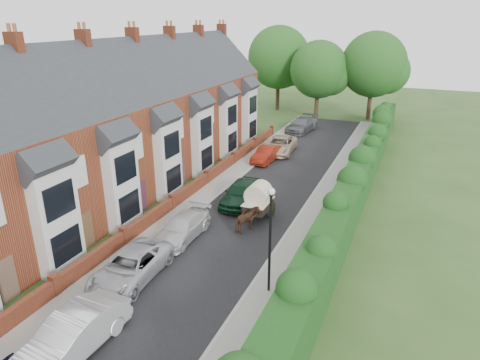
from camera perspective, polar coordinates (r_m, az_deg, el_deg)
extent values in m
plane|color=#2D4C1E|center=(18.70, -10.99, -18.71)|extent=(140.00, 140.00, 0.00)
cube|color=black|center=(27.13, 0.91, -4.82)|extent=(6.00, 58.00, 0.02)
cube|color=gray|center=(26.02, 9.37, -6.19)|extent=(2.20, 58.00, 0.12)
cube|color=gray|center=(28.62, -6.26, -3.40)|extent=(1.70, 58.00, 0.12)
cube|color=#9C9C96|center=(26.24, 7.13, -5.81)|extent=(0.18, 58.00, 0.13)
cube|color=#9C9C96|center=(28.27, -4.84, -3.66)|extent=(0.18, 58.00, 0.13)
cube|color=#153510|center=(25.21, 13.50, -4.43)|extent=(1.50, 58.00, 2.50)
cube|color=brown|center=(30.43, -18.49, 3.53)|extent=(8.00, 40.00, 6.50)
cube|color=#272A2F|center=(29.68, -19.22, 9.52)|extent=(8.00, 40.20, 8.00)
cube|color=#3F2D2D|center=(21.71, -28.60, -11.64)|extent=(0.08, 0.90, 2.10)
cube|color=silver|center=(22.38, -23.16, -5.17)|extent=(0.70, 2.40, 5.20)
cube|color=black|center=(22.66, -22.06, -8.09)|extent=(0.06, 1.80, 1.60)
cube|color=black|center=(21.66, -22.92, -2.51)|extent=(0.06, 1.80, 1.60)
cube|color=#272A2F|center=(21.43, -24.58, 2.15)|extent=(1.70, 2.60, 1.70)
cube|color=#3F2D2D|center=(24.56, -19.73, -6.37)|extent=(0.08, 0.90, 2.10)
cube|color=silver|center=(23.21, -20.88, 0.90)|extent=(0.12, 1.20, 1.60)
cube|color=silver|center=(25.72, -15.40, -0.81)|extent=(0.70, 2.40, 5.20)
cube|color=black|center=(25.96, -14.49, -3.39)|extent=(0.06, 1.80, 1.60)
cube|color=black|center=(25.10, -14.99, 1.61)|extent=(0.06, 1.80, 1.60)
cube|color=#272A2F|center=(24.90, -16.33, 5.67)|extent=(1.70, 2.60, 1.70)
cube|color=#3F2D2D|center=(28.01, -13.01, -2.19)|extent=(0.08, 0.90, 2.10)
cube|color=silver|center=(26.82, -13.69, 4.32)|extent=(0.12, 1.20, 1.60)
cube|color=silver|center=(29.53, -9.54, 2.51)|extent=(0.70, 2.40, 5.20)
cube|color=black|center=(29.74, -8.79, 0.23)|extent=(0.06, 1.80, 1.60)
cube|color=black|center=(28.99, -9.05, 4.67)|extent=(0.06, 1.80, 1.60)
cube|color=#272A2F|center=(28.82, -10.15, 8.20)|extent=(1.70, 2.60, 1.70)
cube|color=#3F2D2D|center=(31.88, -7.86, 1.05)|extent=(0.08, 0.90, 2.10)
cube|color=silver|center=(30.82, -8.25, 6.85)|extent=(0.12, 1.20, 1.60)
cube|color=silver|center=(33.66, -5.04, 5.02)|extent=(0.70, 2.40, 5.20)
cube|color=black|center=(33.84, -4.42, 3.00)|extent=(0.06, 1.80, 1.60)
cube|color=black|center=(33.18, -4.54, 6.95)|extent=(0.06, 1.80, 1.60)
cube|color=#272A2F|center=(33.03, -5.44, 10.05)|extent=(1.70, 2.60, 1.70)
cube|color=#3F2D2D|center=(36.03, -3.86, 3.56)|extent=(0.08, 0.90, 2.10)
cube|color=silver|center=(35.08, -4.05, 8.74)|extent=(0.12, 1.20, 1.60)
cube|color=silver|center=(37.99, -1.53, 6.95)|extent=(0.70, 2.40, 5.20)
cube|color=black|center=(38.16, -1.00, 5.16)|extent=(0.06, 1.80, 1.60)
cube|color=black|center=(37.57, -1.03, 8.68)|extent=(0.06, 1.80, 1.60)
cube|color=#272A2F|center=(37.44, -1.79, 11.43)|extent=(1.70, 2.60, 1.70)
cube|color=#3F2D2D|center=(40.37, -0.68, 5.53)|extent=(0.08, 0.90, 2.10)
cube|color=silver|center=(39.51, -0.75, 10.18)|extent=(0.12, 1.20, 1.60)
cube|color=silver|center=(42.47, 1.27, 8.47)|extent=(0.70, 2.40, 5.20)
cube|color=black|center=(42.62, 1.73, 6.85)|extent=(0.06, 1.80, 1.60)
cube|color=black|center=(42.10, 1.76, 10.02)|extent=(0.06, 1.80, 1.60)
cube|color=#272A2F|center=(41.98, 1.11, 12.49)|extent=(1.70, 2.60, 1.70)
cube|color=#3F2D2D|center=(44.84, 1.88, 7.10)|extent=(0.08, 0.90, 2.10)
cube|color=silver|center=(44.06, 1.90, 11.31)|extent=(0.12, 1.20, 1.60)
cube|color=brown|center=(25.75, -27.78, 15.31)|extent=(0.90, 0.50, 1.60)
cylinder|color=brown|center=(25.86, -28.45, 17.36)|extent=(0.20, 0.20, 0.50)
cylinder|color=brown|center=(25.56, -27.85, 17.44)|extent=(0.20, 0.20, 0.50)
cube|color=brown|center=(29.23, -20.14, 16.81)|extent=(0.90, 0.50, 1.60)
cylinder|color=brown|center=(29.33, -20.68, 18.63)|extent=(0.20, 0.20, 0.50)
cylinder|color=brown|center=(29.07, -20.07, 18.69)|extent=(0.20, 0.20, 0.50)
cube|color=brown|center=(33.11, -14.12, 17.78)|extent=(0.90, 0.50, 1.60)
cylinder|color=brown|center=(33.20, -14.57, 19.39)|extent=(0.20, 0.20, 0.50)
cylinder|color=brown|center=(32.96, -13.98, 19.44)|extent=(0.20, 0.20, 0.50)
cube|color=brown|center=(37.25, -9.37, 18.41)|extent=(0.90, 0.50, 1.60)
cylinder|color=brown|center=(37.33, -9.74, 19.85)|extent=(0.20, 0.20, 0.50)
cylinder|color=brown|center=(37.12, -9.18, 19.88)|extent=(0.20, 0.20, 0.50)
cube|color=brown|center=(41.59, -5.56, 18.82)|extent=(0.90, 0.50, 1.60)
cylinder|color=brown|center=(41.66, -5.87, 20.12)|extent=(0.20, 0.20, 0.50)
cylinder|color=brown|center=(41.47, -5.35, 20.14)|extent=(0.20, 0.20, 0.50)
cube|color=brown|center=(46.06, -2.47, 19.10)|extent=(0.90, 0.50, 1.60)
cylinder|color=brown|center=(46.12, -2.73, 20.28)|extent=(0.20, 0.20, 0.50)
cylinder|color=brown|center=(45.95, -2.25, 20.29)|extent=(0.20, 0.20, 0.50)
cube|color=brown|center=(20.19, -28.61, -16.29)|extent=(0.30, 4.70, 0.90)
cube|color=brown|center=(22.89, -19.00, -10.08)|extent=(0.30, 4.70, 0.90)
cube|color=brown|center=(26.28, -11.90, -5.14)|extent=(0.30, 4.70, 0.90)
cube|color=brown|center=(30.12, -6.59, -1.33)|extent=(0.30, 4.70, 0.90)
cube|color=brown|center=(34.26, -2.54, 1.60)|extent=(0.30, 4.70, 0.90)
cube|color=brown|center=(38.61, 0.63, 3.88)|extent=(0.30, 4.70, 0.90)
cube|color=brown|center=(43.09, 3.16, 5.68)|extent=(0.30, 4.70, 0.90)
cube|color=brown|center=(21.39, -23.48, -12.81)|extent=(0.35, 0.35, 1.10)
cube|color=brown|center=(24.47, -15.20, -7.25)|extent=(0.35, 0.35, 1.10)
cube|color=brown|center=(28.12, -9.07, -2.92)|extent=(0.35, 0.35, 1.10)
cube|color=brown|center=(32.13, -4.44, 0.40)|extent=(0.35, 0.35, 1.10)
cube|color=brown|center=(36.38, -0.86, 2.96)|extent=(0.35, 0.35, 1.10)
cube|color=brown|center=(40.81, 1.96, 4.96)|extent=(0.35, 0.35, 1.10)
cube|color=brown|center=(45.35, 4.24, 6.57)|extent=(0.35, 0.35, 1.10)
cylinder|color=black|center=(19.00, 4.00, -8.81)|extent=(0.12, 0.12, 4.80)
cylinder|color=black|center=(17.91, 4.19, -1.99)|extent=(0.20, 0.20, 0.10)
sphere|color=silver|center=(17.86, 4.21, -1.55)|extent=(0.32, 0.32, 0.32)
cylinder|color=#332316|center=(53.78, 10.22, 10.58)|extent=(0.50, 0.50, 4.75)
sphere|color=#1D4E1A|center=(53.27, 10.47, 14.29)|extent=(6.80, 6.80, 6.80)
sphere|color=#1D4E1A|center=(53.37, 11.96, 13.48)|extent=(4.76, 4.76, 4.76)
cylinder|color=#332316|center=(54.73, 16.94, 10.45)|extent=(0.50, 0.50, 5.25)
sphere|color=#1D4E1A|center=(54.21, 17.39, 14.48)|extent=(7.60, 7.60, 7.60)
sphere|color=#1D4E1A|center=(54.45, 18.97, 13.55)|extent=(5.32, 5.32, 5.32)
cylinder|color=#332316|center=(58.13, 5.06, 11.96)|extent=(0.50, 0.50, 5.50)
sphere|color=#1D4E1A|center=(57.63, 5.19, 15.96)|extent=(8.00, 8.00, 8.00)
sphere|color=#1D4E1A|center=(57.53, 6.83, 15.12)|extent=(5.60, 5.60, 5.60)
imported|color=silver|center=(17.93, -21.46, -18.71)|extent=(1.93, 4.92, 1.59)
imported|color=#B1B3B9|center=(21.37, -14.36, -11.16)|extent=(2.51, 5.07, 1.38)
imported|color=beige|center=(24.56, -7.67, -6.27)|extent=(1.82, 4.48, 1.30)
imported|color=black|center=(28.59, 0.13, -1.71)|extent=(2.10, 4.70, 1.57)
imported|color=maroon|center=(37.13, 3.59, 3.49)|extent=(1.70, 4.16, 1.34)
imported|color=tan|center=(39.65, 5.41, 4.66)|extent=(2.83, 5.39, 1.45)
imported|color=#585A60|center=(47.41, 8.24, 7.31)|extent=(2.91, 5.54, 1.53)
imported|color=#422818|center=(24.97, 0.95, -5.40)|extent=(1.30, 1.87, 1.44)
cube|color=black|center=(26.43, 2.44, -3.37)|extent=(1.31, 2.18, 0.55)
cylinder|color=beige|center=(26.12, 2.46, -1.85)|extent=(1.42, 1.36, 1.42)
cube|color=beige|center=(26.32, 2.45, -2.83)|extent=(1.44, 2.24, 0.04)
cylinder|color=black|center=(27.39, 1.52, -3.45)|extent=(0.09, 0.98, 0.98)
cylinder|color=black|center=(26.96, 4.33, -3.92)|extent=(0.09, 0.98, 0.98)
cylinder|color=black|center=(25.51, 0.69, -4.15)|extent=(0.06, 1.96, 0.06)
cylinder|color=black|center=(25.26, 2.30, -4.44)|extent=(0.06, 1.96, 0.06)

